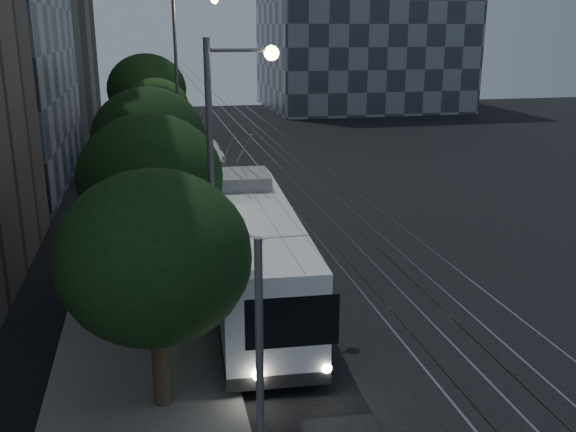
{
  "coord_description": "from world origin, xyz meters",
  "views": [
    {
      "loc": [
        -6.9,
        -19.78,
        9.29
      ],
      "look_at": [
        -1.9,
        3.48,
        2.28
      ],
      "focal_mm": 40.0,
      "sensor_mm": 36.0,
      "label": 1
    }
  ],
  "objects_px": {
    "trolleybus": "(252,251)",
    "car_white_d": "(183,134)",
    "car_white_a": "(199,180)",
    "car_white_b": "(191,157)",
    "streetlamp_near": "(224,159)",
    "streetlamp_far": "(184,71)",
    "car_white_c": "(205,153)",
    "pickup_silver": "(224,199)"
  },
  "relations": [
    {
      "from": "car_white_a",
      "to": "pickup_silver",
      "type": "bearing_deg",
      "value": -90.74
    },
    {
      "from": "car_white_b",
      "to": "car_white_c",
      "type": "height_order",
      "value": "car_white_c"
    },
    {
      "from": "car_white_c",
      "to": "car_white_b",
      "type": "bearing_deg",
      "value": -142.62
    },
    {
      "from": "car_white_b",
      "to": "streetlamp_far",
      "type": "relative_size",
      "value": 0.47
    },
    {
      "from": "streetlamp_near",
      "to": "pickup_silver",
      "type": "bearing_deg",
      "value": 83.81
    },
    {
      "from": "car_white_a",
      "to": "car_white_c",
      "type": "height_order",
      "value": "car_white_c"
    },
    {
      "from": "car_white_c",
      "to": "pickup_silver",
      "type": "bearing_deg",
      "value": -101.02
    },
    {
      "from": "trolleybus",
      "to": "car_white_d",
      "type": "height_order",
      "value": "trolleybus"
    },
    {
      "from": "trolleybus",
      "to": "streetlamp_near",
      "type": "height_order",
      "value": "streetlamp_near"
    },
    {
      "from": "car_white_d",
      "to": "streetlamp_far",
      "type": "relative_size",
      "value": 0.38
    },
    {
      "from": "trolleybus",
      "to": "streetlamp_far",
      "type": "height_order",
      "value": "streetlamp_far"
    },
    {
      "from": "car_white_c",
      "to": "streetlamp_near",
      "type": "height_order",
      "value": "streetlamp_near"
    },
    {
      "from": "car_white_d",
      "to": "streetlamp_near",
      "type": "relative_size",
      "value": 0.48
    },
    {
      "from": "streetlamp_near",
      "to": "car_white_a",
      "type": "bearing_deg",
      "value": 88.4
    },
    {
      "from": "streetlamp_near",
      "to": "trolleybus",
      "type": "bearing_deg",
      "value": 59.56
    },
    {
      "from": "pickup_silver",
      "to": "car_white_c",
      "type": "distance_m",
      "value": 13.28
    },
    {
      "from": "car_white_d",
      "to": "streetlamp_far",
      "type": "height_order",
      "value": "streetlamp_far"
    },
    {
      "from": "pickup_silver",
      "to": "car_white_d",
      "type": "xyz_separation_m",
      "value": [
        -0.83,
        22.27,
        -0.14
      ]
    },
    {
      "from": "car_white_d",
      "to": "streetlamp_far",
      "type": "xyz_separation_m",
      "value": [
        -0.49,
        -14.27,
        6.06
      ]
    },
    {
      "from": "pickup_silver",
      "to": "car_white_b",
      "type": "bearing_deg",
      "value": 110.77
    },
    {
      "from": "car_white_c",
      "to": "streetlamp_far",
      "type": "bearing_deg",
      "value": -116.23
    },
    {
      "from": "car_white_b",
      "to": "car_white_d",
      "type": "xyz_separation_m",
      "value": [
        0.03,
        10.14,
        -0.05
      ]
    },
    {
      "from": "trolleybus",
      "to": "car_white_a",
      "type": "xyz_separation_m",
      "value": [
        -0.6,
        16.07,
        -1.11
      ]
    },
    {
      "from": "car_white_b",
      "to": "streetlamp_near",
      "type": "height_order",
      "value": "streetlamp_near"
    },
    {
      "from": "car_white_b",
      "to": "car_white_d",
      "type": "relative_size",
      "value": 1.25
    },
    {
      "from": "car_white_a",
      "to": "streetlamp_far",
      "type": "relative_size",
      "value": 0.36
    },
    {
      "from": "pickup_silver",
      "to": "car_white_d",
      "type": "relative_size",
      "value": 1.46
    },
    {
      "from": "trolleybus",
      "to": "car_white_d",
      "type": "xyz_separation_m",
      "value": [
        -0.57,
        32.93,
        -1.08
      ]
    },
    {
      "from": "car_white_b",
      "to": "streetlamp_far",
      "type": "bearing_deg",
      "value": -87.99
    },
    {
      "from": "streetlamp_near",
      "to": "car_white_c",
      "type": "bearing_deg",
      "value": 86.56
    },
    {
      "from": "trolleybus",
      "to": "streetlamp_far",
      "type": "distance_m",
      "value": 19.34
    },
    {
      "from": "trolleybus",
      "to": "car_white_c",
      "type": "xyz_separation_m",
      "value": [
        0.45,
        23.94,
        -1.03
      ]
    },
    {
      "from": "trolleybus",
      "to": "pickup_silver",
      "type": "xyz_separation_m",
      "value": [
        0.26,
        10.66,
        -0.94
      ]
    },
    {
      "from": "trolleybus",
      "to": "car_white_a",
      "type": "relative_size",
      "value": 3.19
    },
    {
      "from": "pickup_silver",
      "to": "streetlamp_near",
      "type": "height_order",
      "value": "streetlamp_near"
    },
    {
      "from": "car_white_a",
      "to": "streetlamp_near",
      "type": "relative_size",
      "value": 0.46
    },
    {
      "from": "trolleybus",
      "to": "car_white_c",
      "type": "distance_m",
      "value": 23.96
    },
    {
      "from": "pickup_silver",
      "to": "car_white_d",
      "type": "height_order",
      "value": "pickup_silver"
    },
    {
      "from": "car_white_b",
      "to": "streetlamp_far",
      "type": "xyz_separation_m",
      "value": [
        -0.47,
        -4.13,
        6.02
      ]
    },
    {
      "from": "car_white_b",
      "to": "car_white_d",
      "type": "distance_m",
      "value": 10.14
    },
    {
      "from": "pickup_silver",
      "to": "streetlamp_far",
      "type": "distance_m",
      "value": 10.04
    },
    {
      "from": "car_white_a",
      "to": "trolleybus",
      "type": "bearing_deg",
      "value": -97.61
    }
  ]
}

